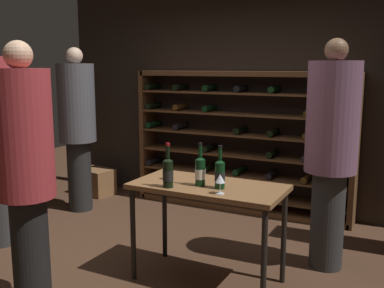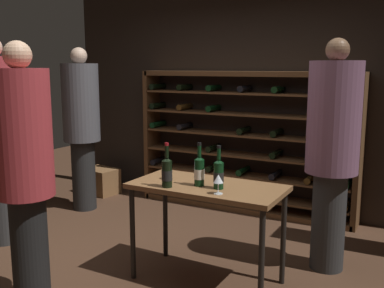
{
  "view_description": "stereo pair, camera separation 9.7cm",
  "coord_description": "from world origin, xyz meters",
  "px_view_note": "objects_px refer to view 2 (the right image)",
  "views": [
    {
      "loc": [
        1.94,
        -3.11,
        1.76
      ],
      "look_at": [
        0.23,
        0.21,
        1.11
      ],
      "focal_mm": 41.81,
      "sensor_mm": 36.0,
      "label": 1
    },
    {
      "loc": [
        2.03,
        -3.06,
        1.76
      ],
      "look_at": [
        0.23,
        0.21,
        1.11
      ],
      "focal_mm": 41.81,
      "sensor_mm": 36.0,
      "label": 2
    }
  ],
  "objects_px": {
    "person_guest_khaki": "(24,164)",
    "wine_bottle_black_capsule": "(199,171)",
    "wine_crate": "(101,181)",
    "person_guest_plum_blouse": "(81,121)",
    "wine_glass_stemmed_left": "(168,167)",
    "wine_bottle_gold_foil": "(167,172)",
    "wine_glass_stemmed_right": "(218,180)",
    "wine_rack": "(243,143)",
    "tasting_table": "(207,195)",
    "wine_bottle_red_label": "(219,174)",
    "person_bystander_dark_jacket": "(332,145)"
  },
  "relations": [
    {
      "from": "wine_crate",
      "to": "wine_bottle_black_capsule",
      "type": "xyz_separation_m",
      "value": [
        2.45,
        -1.67,
        0.77
      ]
    },
    {
      "from": "wine_glass_stemmed_right",
      "to": "wine_crate",
      "type": "bearing_deg",
      "value": 145.96
    },
    {
      "from": "person_guest_khaki",
      "to": "wine_bottle_black_capsule",
      "type": "relative_size",
      "value": 5.57
    },
    {
      "from": "person_guest_plum_blouse",
      "to": "wine_crate",
      "type": "height_order",
      "value": "person_guest_plum_blouse"
    },
    {
      "from": "person_bystander_dark_jacket",
      "to": "wine_bottle_black_capsule",
      "type": "distance_m",
      "value": 1.17
    },
    {
      "from": "wine_bottle_black_capsule",
      "to": "person_bystander_dark_jacket",
      "type": "bearing_deg",
      "value": 42.34
    },
    {
      "from": "wine_bottle_red_label",
      "to": "wine_glass_stemmed_right",
      "type": "height_order",
      "value": "wine_bottle_red_label"
    },
    {
      "from": "wine_bottle_black_capsule",
      "to": "wine_bottle_gold_foil",
      "type": "bearing_deg",
      "value": -142.17
    },
    {
      "from": "wine_rack",
      "to": "wine_bottle_black_capsule",
      "type": "bearing_deg",
      "value": -77.78
    },
    {
      "from": "wine_bottle_gold_foil",
      "to": "person_guest_plum_blouse",
      "type": "bearing_deg",
      "value": 148.71
    },
    {
      "from": "wine_rack",
      "to": "person_guest_khaki",
      "type": "height_order",
      "value": "person_guest_khaki"
    },
    {
      "from": "wine_rack",
      "to": "wine_bottle_red_label",
      "type": "xyz_separation_m",
      "value": [
        0.59,
        -1.96,
        0.1
      ]
    },
    {
      "from": "wine_bottle_gold_foil",
      "to": "wine_glass_stemmed_right",
      "type": "xyz_separation_m",
      "value": [
        0.44,
        0.02,
        -0.01
      ]
    },
    {
      "from": "wine_crate",
      "to": "wine_glass_stemmed_right",
      "type": "distance_m",
      "value": 3.32
    },
    {
      "from": "wine_rack",
      "to": "person_bystander_dark_jacket",
      "type": "relative_size",
      "value": 1.37
    },
    {
      "from": "wine_rack",
      "to": "tasting_table",
      "type": "relative_size",
      "value": 2.23
    },
    {
      "from": "tasting_table",
      "to": "wine_glass_stemmed_right",
      "type": "relative_size",
      "value": 8.23
    },
    {
      "from": "tasting_table",
      "to": "wine_bottle_black_capsule",
      "type": "xyz_separation_m",
      "value": [
        -0.04,
        -0.06,
        0.21
      ]
    },
    {
      "from": "tasting_table",
      "to": "person_guest_plum_blouse",
      "type": "relative_size",
      "value": 0.62
    },
    {
      "from": "person_guest_khaki",
      "to": "wine_crate",
      "type": "xyz_separation_m",
      "value": [
        -1.51,
        2.57,
        -0.9
      ]
    },
    {
      "from": "tasting_table",
      "to": "wine_bottle_red_label",
      "type": "distance_m",
      "value": 0.26
    },
    {
      "from": "tasting_table",
      "to": "wine_bottle_gold_foil",
      "type": "distance_m",
      "value": 0.39
    },
    {
      "from": "wine_bottle_gold_foil",
      "to": "wine_glass_stemmed_right",
      "type": "bearing_deg",
      "value": 2.35
    },
    {
      "from": "wine_bottle_black_capsule",
      "to": "wine_glass_stemmed_left",
      "type": "bearing_deg",
      "value": 168.61
    },
    {
      "from": "person_bystander_dark_jacket",
      "to": "wine_crate",
      "type": "relative_size",
      "value": 4.15
    },
    {
      "from": "tasting_table",
      "to": "wine_bottle_gold_foil",
      "type": "xyz_separation_m",
      "value": [
        -0.24,
        -0.22,
        0.21
      ]
    },
    {
      "from": "person_guest_khaki",
      "to": "wine_glass_stemmed_right",
      "type": "bearing_deg",
      "value": -129.39
    },
    {
      "from": "person_guest_plum_blouse",
      "to": "wine_glass_stemmed_left",
      "type": "height_order",
      "value": "person_guest_plum_blouse"
    },
    {
      "from": "wine_crate",
      "to": "person_guest_plum_blouse",
      "type": "bearing_deg",
      "value": -66.42
    },
    {
      "from": "wine_glass_stemmed_left",
      "to": "wine_bottle_red_label",
      "type": "bearing_deg",
      "value": -8.27
    },
    {
      "from": "wine_bottle_black_capsule",
      "to": "wine_glass_stemmed_right",
      "type": "height_order",
      "value": "wine_bottle_black_capsule"
    },
    {
      "from": "person_guest_plum_blouse",
      "to": "wine_glass_stemmed_right",
      "type": "relative_size",
      "value": 13.31
    },
    {
      "from": "wine_rack",
      "to": "person_guest_khaki",
      "type": "relative_size",
      "value": 1.41
    },
    {
      "from": "wine_bottle_red_label",
      "to": "wine_rack",
      "type": "bearing_deg",
      "value": 106.91
    },
    {
      "from": "person_bystander_dark_jacket",
      "to": "wine_bottle_red_label",
      "type": "xyz_separation_m",
      "value": [
        -0.69,
        -0.79,
        -0.16
      ]
    },
    {
      "from": "wine_bottle_red_label",
      "to": "wine_glass_stemmed_right",
      "type": "bearing_deg",
      "value": -65.51
    },
    {
      "from": "person_guest_khaki",
      "to": "person_guest_plum_blouse",
      "type": "xyz_separation_m",
      "value": [
        -1.23,
        1.93,
        0.03
      ]
    },
    {
      "from": "person_guest_plum_blouse",
      "to": "wine_glass_stemmed_right",
      "type": "xyz_separation_m",
      "value": [
        2.4,
        -1.18,
        -0.17
      ]
    },
    {
      "from": "tasting_table",
      "to": "person_bystander_dark_jacket",
      "type": "bearing_deg",
      "value": 41.42
    },
    {
      "from": "person_guest_khaki",
      "to": "wine_glass_stemmed_right",
      "type": "relative_size",
      "value": 12.98
    },
    {
      "from": "wine_rack",
      "to": "tasting_table",
      "type": "xyz_separation_m",
      "value": [
        0.46,
        -1.89,
        -0.11
      ]
    },
    {
      "from": "person_guest_plum_blouse",
      "to": "wine_glass_stemmed_right",
      "type": "height_order",
      "value": "person_guest_plum_blouse"
    },
    {
      "from": "wine_rack",
      "to": "wine_bottle_red_label",
      "type": "distance_m",
      "value": 2.05
    },
    {
      "from": "person_guest_plum_blouse",
      "to": "person_bystander_dark_jacket",
      "type": "bearing_deg",
      "value": -136.72
    },
    {
      "from": "wine_glass_stemmed_right",
      "to": "person_bystander_dark_jacket",
      "type": "bearing_deg",
      "value": 55.83
    },
    {
      "from": "wine_crate",
      "to": "wine_glass_stemmed_left",
      "type": "bearing_deg",
      "value": -37.16
    },
    {
      "from": "person_guest_khaki",
      "to": "wine_bottle_black_capsule",
      "type": "xyz_separation_m",
      "value": [
        0.94,
        0.89,
        -0.13
      ]
    },
    {
      "from": "wine_rack",
      "to": "wine_bottle_red_label",
      "type": "bearing_deg",
      "value": -73.09
    },
    {
      "from": "wine_crate",
      "to": "wine_bottle_red_label",
      "type": "relative_size",
      "value": 1.41
    },
    {
      "from": "person_guest_khaki",
      "to": "person_guest_plum_blouse",
      "type": "distance_m",
      "value": 2.29
    }
  ]
}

